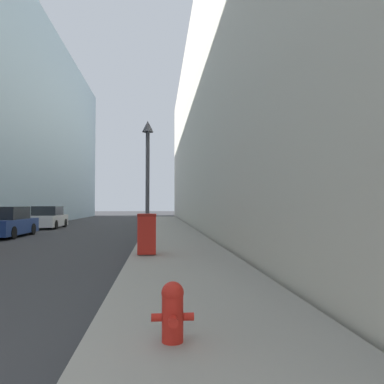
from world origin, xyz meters
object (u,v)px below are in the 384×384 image
Objects in this scene: parked_sedan_near at (7,223)px; parked_sedan_far at (48,218)px; trash_bin at (147,234)px; fire_hydrant at (173,310)px; lamppost at (148,166)px.

parked_sedan_near and parked_sedan_far have the same top height.
trash_bin is at bearing -64.62° from parked_sedan_far.
parked_sedan_near is at bearing 116.61° from fire_hydrant.
trash_bin is 4.80m from lamppost.
fire_hydrant is at bearing -86.03° from trash_bin.
lamppost reaches higher than fire_hydrant.
parked_sedan_far is at bearing 109.03° from fire_hydrant.
lamppost reaches higher than parked_sedan_far.
parked_sedan_near is (-7.64, 8.75, -0.06)m from trash_bin.
fire_hydrant is 7.56m from trash_bin.
trash_bin is at bearing -88.46° from lamppost.
fire_hydrant is 0.16× the size of parked_sedan_far.
fire_hydrant is at bearing -70.97° from parked_sedan_far.
parked_sedan_far is at bearing 122.06° from lamppost.
trash_bin is 0.25× the size of lamppost.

